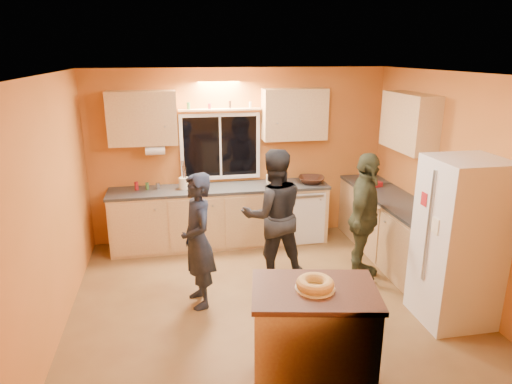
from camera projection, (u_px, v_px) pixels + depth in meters
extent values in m
plane|color=brown|center=(267.00, 297.00, 5.47)|extent=(4.50, 4.50, 0.00)
cube|color=orange|center=(240.00, 155.00, 6.96)|extent=(4.50, 0.04, 2.60)
cube|color=orange|center=(327.00, 277.00, 3.21)|extent=(4.50, 0.04, 2.60)
cube|color=orange|center=(54.00, 206.00, 4.68)|extent=(0.04, 4.00, 2.60)
cube|color=orange|center=(450.00, 183.00, 5.48)|extent=(0.04, 4.00, 2.60)
cube|color=white|center=(268.00, 73.00, 4.70)|extent=(4.50, 4.00, 0.02)
cube|color=black|center=(220.00, 147.00, 6.85)|extent=(1.10, 0.02, 0.90)
cube|color=white|center=(220.00, 147.00, 6.83)|extent=(1.20, 0.04, 1.00)
cube|color=tan|center=(142.00, 118.00, 6.37)|extent=(0.95, 0.33, 0.75)
cube|color=tan|center=(294.00, 114.00, 6.76)|extent=(0.95, 0.33, 0.75)
cube|color=tan|center=(409.00, 122.00, 6.02)|extent=(0.33, 1.00, 0.75)
cylinder|color=silver|center=(155.00, 151.00, 6.42)|extent=(0.27, 0.12, 0.12)
cube|color=tan|center=(221.00, 217.00, 6.87)|extent=(3.20, 0.60, 0.86)
cube|color=#282B2D|center=(220.00, 188.00, 6.74)|extent=(3.24, 0.62, 0.04)
cube|color=tan|center=(364.00, 208.00, 7.28)|extent=(0.60, 0.60, 0.86)
cube|color=#282B2D|center=(366.00, 181.00, 7.15)|extent=(0.62, 0.62, 0.04)
cube|color=tan|center=(400.00, 236.00, 6.16)|extent=(0.60, 1.80, 0.86)
cube|color=#282B2D|center=(403.00, 205.00, 6.02)|extent=(0.62, 1.84, 0.04)
cube|color=silver|center=(459.00, 242.00, 4.79)|extent=(0.72, 0.70, 1.80)
cube|color=tan|center=(313.00, 343.00, 3.83)|extent=(1.08, 0.83, 0.95)
cube|color=#321D10|center=(315.00, 291.00, 3.68)|extent=(1.13, 0.88, 0.04)
torus|color=tan|center=(315.00, 284.00, 3.67)|extent=(0.31, 0.31, 0.09)
imported|color=black|center=(198.00, 241.00, 5.11)|extent=(0.48, 0.63, 1.57)
imported|color=black|center=(273.00, 215.00, 5.74)|extent=(0.84, 0.67, 1.69)
imported|color=#2E3421|center=(364.00, 218.00, 5.70)|extent=(0.87, 1.03, 1.65)
imported|color=#321D10|center=(311.00, 180.00, 6.93)|extent=(0.48, 0.48, 0.10)
cylinder|color=beige|center=(184.00, 183.00, 6.62)|extent=(0.14, 0.14, 0.17)
imported|color=gray|center=(428.00, 203.00, 5.53)|extent=(0.28, 0.25, 0.31)
cube|color=#A6191F|center=(376.00, 184.00, 6.75)|extent=(0.19, 0.16, 0.07)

